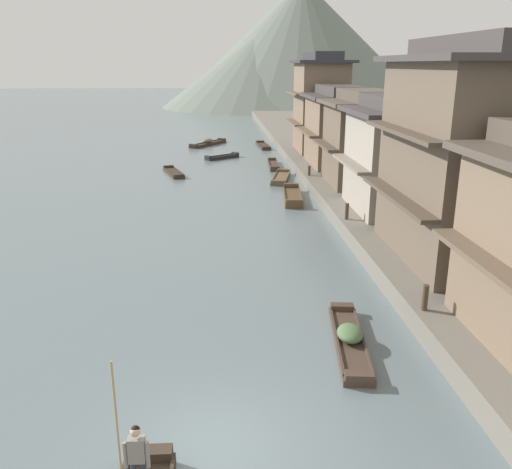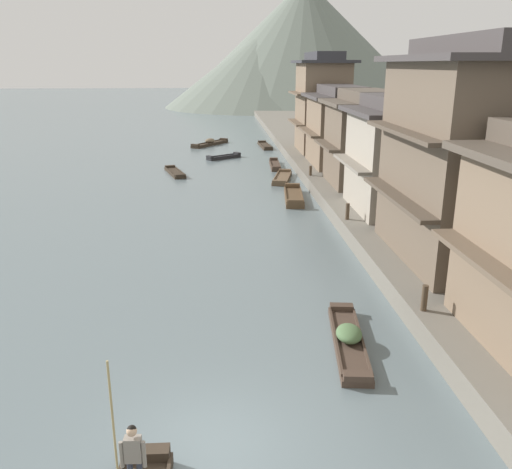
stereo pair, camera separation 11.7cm
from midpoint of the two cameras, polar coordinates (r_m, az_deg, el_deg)
The scene contains 22 objects.
ground_plane at distance 13.45m, azimuth -4.87°, elevation -21.60°, with size 400.00×400.00×0.00m, color slate.
riverbank_right at distance 43.97m, azimuth 16.26°, elevation 6.34°, with size 18.00×110.00×0.80m, color #6B665B.
boatman_person at distance 11.14m, azimuth -12.98°, elevation -21.76°, with size 0.57×0.26×3.04m.
boat_moored_nearest at distance 46.88m, azimuth 1.79°, elevation 7.38°, with size 1.01×4.65×0.44m.
boat_moored_second at distance 59.93m, azimuth -5.18°, elevation 9.66°, with size 4.08×5.34×0.75m.
boat_moored_third at distance 44.26m, azimuth -8.85°, elevation 6.53°, with size 2.08×4.47×0.35m.
boat_moored_far at distance 58.43m, azimuth 0.70°, elevation 9.41°, with size 1.28×5.02×0.37m.
boat_midriver_drifting at distance 17.48m, azimuth 9.73°, elevation -10.92°, with size 1.46×4.85×0.65m.
boat_midriver_upstream at distance 51.15m, azimuth -3.70°, elevation 8.22°, with size 3.30×2.72×0.43m.
boat_upstream_distant at distance 35.43m, azimuth 3.82°, elevation 4.04°, with size 1.59×5.07×0.56m.
boat_crossing_west at distance 41.55m, azimuth 2.57°, elevation 6.03°, with size 2.09×4.86×0.42m.
house_waterfront_second at distance 23.18m, azimuth 22.09°, elevation 7.93°, with size 6.61×8.25×8.74m.
house_waterfront_tall at distance 30.09m, azimuth 14.27°, elevation 8.15°, with size 5.15×6.73×6.14m.
house_waterfront_narrow at distance 36.67m, azimuth 11.39°, elevation 9.97°, with size 5.75×6.24×6.14m.
house_waterfront_far at distance 43.72m, azimuth 8.68°, elevation 11.29°, with size 5.51×7.53×6.14m.
house_waterfront_end at distance 50.56m, azimuth 6.78°, elevation 13.69°, with size 5.25×6.91×8.74m.
mooring_post_dock_near at distance 18.41m, azimuth 17.37°, elevation -6.42°, with size 0.20×0.20×0.88m, color #473828.
mooring_post_dock_mid at distance 28.18m, azimuth 9.52°, elevation 2.45°, with size 0.20×0.20×0.85m, color #473828.
mooring_post_dock_far at distance 39.24m, azimuth 5.59°, elevation 6.78°, with size 0.20×0.20×0.70m, color #473828.
hill_far_west at distance 121.43m, azimuth 4.82°, elevation 19.56°, with size 54.92×54.92×25.31m, color slate.
hill_far_centre at distance 115.75m, azimuth 1.18°, elevation 17.48°, with size 43.59×43.59×16.31m, color slate.
hill_far_east at distance 116.98m, azimuth 2.45°, elevation 17.23°, with size 36.24×36.24×15.31m, color #4C5B56.
Camera 1 is at (0.23, -10.42, 8.50)m, focal length 37.61 mm.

